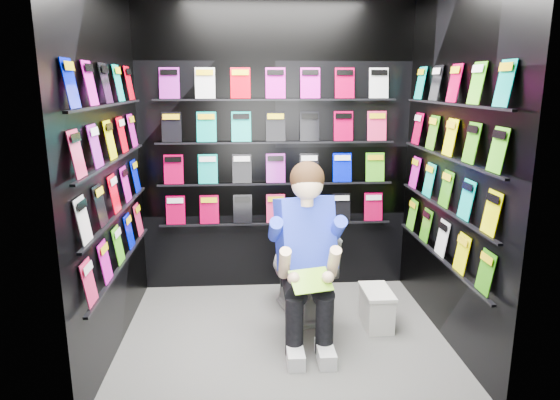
{
  "coord_description": "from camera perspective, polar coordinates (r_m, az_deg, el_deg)",
  "views": [
    {
      "loc": [
        -0.26,
        -3.41,
        1.86
      ],
      "look_at": [
        -0.02,
        0.15,
        1.02
      ],
      "focal_mm": 32.0,
      "sensor_mm": 36.0,
      "label": 1
    }
  ],
  "objects": [
    {
      "name": "wall_left",
      "position": [
        3.58,
        -19.09,
        3.49
      ],
      "size": [
        0.04,
        2.0,
        2.6
      ],
      "primitive_type": "cube",
      "color": "black",
      "rests_on": "floor"
    },
    {
      "name": "longbox_lid",
      "position": [
        4.0,
        11.04,
        -10.25
      ],
      "size": [
        0.22,
        0.38,
        0.03
      ],
      "primitive_type": "cube",
      "rotation": [
        0.0,
        0.0,
        0.01
      ],
      "color": "silver",
      "rests_on": "longbox"
    },
    {
      "name": "reader",
      "position": [
        3.62,
        2.88,
        -4.05
      ],
      "size": [
        0.72,
        0.9,
        1.46
      ],
      "primitive_type": null,
      "rotation": [
        0.0,
        0.0,
        0.25
      ],
      "color": "#1829BF",
      "rests_on": "toilet"
    },
    {
      "name": "toilet",
      "position": [
        4.12,
        2.19,
        -8.05
      ],
      "size": [
        0.59,
        0.83,
        0.73
      ],
      "primitive_type": "imported",
      "rotation": [
        0.0,
        0.0,
        3.39
      ],
      "color": "silver",
      "rests_on": "floor"
    },
    {
      "name": "floor",
      "position": [
        3.9,
        0.42,
        -15.31
      ],
      "size": [
        2.4,
        2.4,
        0.0
      ],
      "primitive_type": "plane",
      "color": "#5C5C5A",
      "rests_on": "ground"
    },
    {
      "name": "wall_back",
      "position": [
        4.45,
        -0.53,
        6.0
      ],
      "size": [
        2.4,
        0.04,
        2.6
      ],
      "primitive_type": "cube",
      "color": "black",
      "rests_on": "floor"
    },
    {
      "name": "longbox",
      "position": [
        4.06,
        10.95,
        -12.17
      ],
      "size": [
        0.2,
        0.36,
        0.27
      ],
      "primitive_type": "cube",
      "rotation": [
        0.0,
        0.0,
        0.01
      ],
      "color": "silver",
      "rests_on": "floor"
    },
    {
      "name": "held_comic",
      "position": [
        3.37,
        3.55,
        -9.18
      ],
      "size": [
        0.31,
        0.22,
        0.12
      ],
      "primitive_type": "cube",
      "rotation": [
        -0.96,
        0.0,
        0.25
      ],
      "color": "#16923F",
      "rests_on": "reader"
    },
    {
      "name": "wall_front",
      "position": [
        2.49,
        2.21,
        0.18
      ],
      "size": [
        2.4,
        0.04,
        2.6
      ],
      "primitive_type": "cube",
      "color": "black",
      "rests_on": "floor"
    },
    {
      "name": "comics_left",
      "position": [
        3.57,
        -18.63,
        3.58
      ],
      "size": [
        0.06,
        1.7,
        1.37
      ],
      "primitive_type": null,
      "color": "#E1285F",
      "rests_on": "wall_left"
    },
    {
      "name": "wall_right",
      "position": [
        3.75,
        19.09,
        3.9
      ],
      "size": [
        0.04,
        2.0,
        2.6
      ],
      "primitive_type": "cube",
      "color": "black",
      "rests_on": "floor"
    },
    {
      "name": "comics_right",
      "position": [
        3.74,
        18.67,
        3.98
      ],
      "size": [
        0.06,
        1.7,
        1.37
      ],
      "primitive_type": null,
      "color": "#E1285F",
      "rests_on": "wall_right"
    },
    {
      "name": "comics_back",
      "position": [
        4.42,
        -0.5,
        6.01
      ],
      "size": [
        2.1,
        0.06,
        1.37
      ],
      "primitive_type": null,
      "color": "#E1285F",
      "rests_on": "wall_back"
    }
  ]
}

